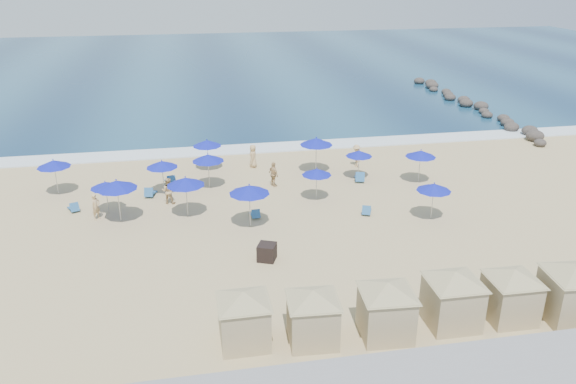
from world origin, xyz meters
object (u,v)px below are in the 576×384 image
object	(u,v)px
rock_jetty	(471,105)
umbrella_12	(186,182)
beachgoer_0	(96,207)
cabana_0	(244,311)
umbrella_3	(105,185)
umbrella_1	(117,185)
trash_bin	(267,252)
umbrella_7	(316,141)
umbrella_6	(249,189)
umbrella_10	(421,154)
umbrella_8	(317,172)
beachgoer_2	(274,174)
umbrella_4	(207,143)
umbrella_9	(359,153)
cabana_3	(453,291)
beachgoer_3	(356,156)
umbrella_0	(54,164)
beachgoer_4	(253,156)
beachgoer_1	(168,191)
cabana_5	(574,284)
umbrella_11	(434,187)
umbrella_2	(162,164)
cabana_2	(387,302)
cabana_1	(313,309)
umbrella_5	(208,158)
cabana_4	(512,288)

from	to	relation	value
rock_jetty	umbrella_12	size ratio (longest dim) A/B	10.62
beachgoer_0	cabana_0	bearing A→B (deg)	-110.76
umbrella_3	umbrella_1	bearing A→B (deg)	-59.67
trash_bin	umbrella_7	xyz separation A→B (m)	(5.31, 11.96, 1.86)
umbrella_6	umbrella_10	xyz separation A→B (m)	(12.12, 4.82, -0.23)
umbrella_8	beachgoer_2	world-z (taller)	umbrella_8
umbrella_4	umbrella_9	size ratio (longest dim) A/B	1.12
umbrella_9	umbrella_7	bearing A→B (deg)	147.12
cabana_3	beachgoer_3	world-z (taller)	cabana_3
umbrella_0	beachgoer_4	xyz separation A→B (m)	(13.06, 2.78, -1.22)
umbrella_8	beachgoer_3	xyz separation A→B (m)	(4.27, 5.49, -1.02)
umbrella_0	beachgoer_3	bearing A→B (deg)	4.36
beachgoer_1	cabana_3	bearing A→B (deg)	141.97
beachgoer_1	beachgoer_2	size ratio (longest dim) A/B	0.98
umbrella_9	cabana_3	bearing A→B (deg)	-94.25
cabana_5	umbrella_11	world-z (taller)	cabana_5
cabana_5	umbrella_2	xyz separation A→B (m)	(-16.96, 17.20, 0.34)
cabana_3	umbrella_10	size ratio (longest dim) A/B	1.86
rock_jetty	umbrella_9	xyz separation A→B (m)	(-17.36, -17.23, 1.44)
cabana_3	beachgoer_3	size ratio (longest dim) A/B	2.64
umbrella_2	umbrella_6	bearing A→B (deg)	-50.59
umbrella_3	umbrella_0	bearing A→B (deg)	134.38
umbrella_8	beachgoer_0	bearing A→B (deg)	-177.78
cabana_2	umbrella_4	world-z (taller)	cabana_2
umbrella_6	umbrella_7	xyz separation A→B (m)	(5.67, 7.96, 0.03)
trash_bin	beachgoer_2	xyz separation A→B (m)	(1.92, 9.83, 0.42)
beachgoer_0	rock_jetty	bearing A→B (deg)	-18.34
umbrella_6	umbrella_8	distance (m)	5.57
umbrella_3	umbrella_11	size ratio (longest dim) A/B	0.89
umbrella_0	beachgoer_4	bearing A→B (deg)	12.03
umbrella_8	umbrella_12	size ratio (longest dim) A/B	0.85
cabana_1	umbrella_5	size ratio (longest dim) A/B	1.69
rock_jetty	cabana_5	distance (m)	37.33
umbrella_0	umbrella_6	bearing A→B (deg)	-31.25
umbrella_6	cabana_3	bearing A→B (deg)	-56.74
rock_jetty	cabana_5	world-z (taller)	cabana_5
trash_bin	umbrella_10	bearing A→B (deg)	59.71
cabana_4	beachgoer_0	world-z (taller)	cabana_4
rock_jetty	umbrella_3	size ratio (longest dim) A/B	13.11
rock_jetty	umbrella_6	bearing A→B (deg)	-137.49
umbrella_12	beachgoer_2	bearing A→B (deg)	33.18
umbrella_4	beachgoer_2	xyz separation A→B (m)	(4.13, -4.03, -1.17)
beachgoer_3	umbrella_4	bearing A→B (deg)	-113.36
umbrella_0	umbrella_8	world-z (taller)	umbrella_0
cabana_2	umbrella_5	world-z (taller)	cabana_2
beachgoer_4	umbrella_12	bearing A→B (deg)	-24.02
beachgoer_1	beachgoer_0	bearing A→B (deg)	35.20
cabana_3	cabana_4	xyz separation A→B (m)	(2.57, -0.08, -0.09)
cabana_5	beachgoer_1	distance (m)	22.71
umbrella_5	umbrella_11	world-z (taller)	umbrella_5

